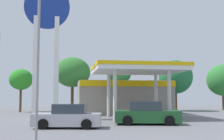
# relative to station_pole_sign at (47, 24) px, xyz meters

# --- Properties ---
(gas_station) EXTENTS (10.10, 13.38, 4.77)m
(gas_station) POSITION_rel_station_pole_sign_xyz_m (8.10, 5.74, -6.17)
(gas_station) COLOR gray
(gas_station) RESTS_ON ground
(station_pole_sign) EXTENTS (3.97, 0.56, 13.05)m
(station_pole_sign) POSITION_rel_station_pole_sign_xyz_m (0.00, 0.00, 0.00)
(station_pole_sign) COLOR white
(station_pole_sign) RESTS_ON ground
(car_1) EXTENTS (4.50, 2.51, 1.52)m
(car_1) POSITION_rel_station_pole_sign_xyz_m (1.96, -6.56, -7.63)
(car_1) COLOR black
(car_1) RESTS_ON ground
(car_3) EXTENTS (4.85, 2.76, 1.64)m
(car_3) POSITION_rel_station_pole_sign_xyz_m (7.52, -5.25, -7.57)
(car_3) COLOR black
(car_3) RESTS_ON ground
(tree_1) EXTENTS (2.87, 2.87, 5.29)m
(tree_1) POSITION_rel_station_pole_sign_xyz_m (-3.85, 11.08, -4.35)
(tree_1) COLOR brown
(tree_1) RESTS_ON ground
(tree_2) EXTENTS (4.54, 4.54, 6.90)m
(tree_2) POSITION_rel_station_pole_sign_xyz_m (2.45, 11.35, -3.35)
(tree_2) COLOR brown
(tree_2) RESTS_ON ground
(tree_3) EXTENTS (2.95, 2.95, 6.01)m
(tree_3) POSITION_rel_station_pole_sign_xyz_m (8.50, 10.70, -3.57)
(tree_3) COLOR brown
(tree_3) RESTS_ON ground
(tree_4) EXTENTS (4.41, 4.41, 6.66)m
(tree_4) POSITION_rel_station_pole_sign_xyz_m (15.89, 10.21, -3.87)
(tree_4) COLOR brown
(tree_4) RESTS_ON ground
(tree_5) EXTENTS (4.27, 4.27, 6.28)m
(tree_5) POSITION_rel_station_pole_sign_xyz_m (22.95, 10.90, -4.20)
(tree_5) COLOR brown
(tree_5) RESTS_ON ground
(corner_streetlamp) EXTENTS (0.24, 1.48, 6.76)m
(corner_streetlamp) POSITION_rel_station_pole_sign_xyz_m (0.65, -12.69, -4.24)
(corner_streetlamp) COLOR gray
(corner_streetlamp) RESTS_ON ground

